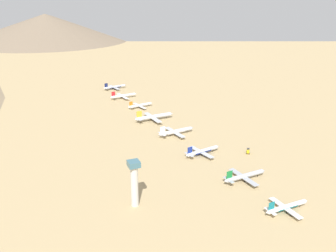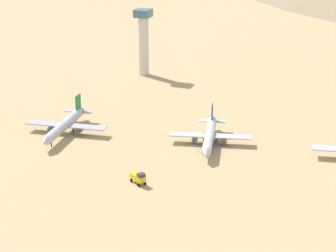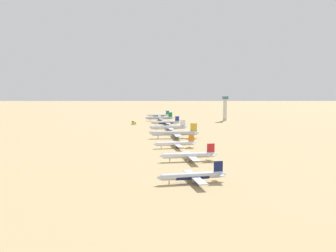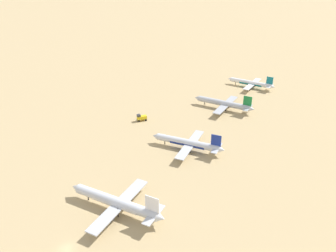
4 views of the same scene
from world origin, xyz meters
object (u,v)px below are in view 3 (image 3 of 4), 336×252
parked_jet_1 (160,118)px  parked_jet_2 (166,122)px  parked_jet_7 (193,176)px  control_tower (225,107)px  service_truck (134,123)px  parked_jet_4 (175,133)px  parked_jet_3 (169,127)px  parked_jet_6 (190,155)px  parked_jet_5 (176,144)px  parked_jet_0 (159,115)px

parked_jet_1 → parked_jet_2: size_ratio=1.05×
parked_jet_1 → parked_jet_7: bearing=93.8°
control_tower → service_truck: bearing=20.9°
control_tower → parked_jet_4: bearing=66.0°
parked_jet_1 → control_tower: (-82.80, -2.60, 13.62)m
parked_jet_3 → service_truck: bearing=-56.9°
parked_jet_7 → parked_jet_6: bearing=-92.1°
parked_jet_1 → parked_jet_5: parked_jet_1 is taller
parked_jet_6 → service_truck: parked_jet_6 is taller
parked_jet_4 → service_truck: size_ratio=7.81×
parked_jet_3 → parked_jet_1: bearing=-84.2°
parked_jet_0 → parked_jet_4: (-17.55, 193.51, 1.09)m
parked_jet_2 → parked_jet_6: bearing=94.1°
parked_jet_1 → parked_jet_6: (-21.54, 243.94, -0.06)m
parked_jet_7 → service_truck: (49.24, -253.08, -1.24)m
parked_jet_3 → parked_jet_5: 96.03m
parked_jet_0 → parked_jet_2: bearing=95.9°
parked_jet_1 → control_tower: bearing=-178.2°
parked_jet_4 → control_tower: control_tower is taller
parked_jet_5 → parked_jet_6: 46.85m
parked_jet_6 → parked_jet_7: 49.57m
parked_jet_1 → parked_jet_2: bearing=98.6°
parked_jet_2 → parked_jet_5: parked_jet_2 is taller
parked_jet_2 → control_tower: control_tower is taller
parked_jet_4 → service_truck: 117.64m
parked_jet_1 → parked_jet_5: 198.15m
parked_jet_3 → parked_jet_7: size_ratio=1.12×
service_truck → parked_jet_0: bearing=-107.9°
service_truck → parked_jet_7: bearing=101.0°
parked_jet_1 → service_truck: (29.51, 40.39, -1.51)m
parked_jet_6 → service_truck: bearing=-75.9°
parked_jet_0 → parked_jet_5: parked_jet_0 is taller
parked_jet_6 → parked_jet_7: (1.81, 49.54, -0.21)m
parked_jet_7 → parked_jet_4: bearing=-88.3°
parked_jet_3 → parked_jet_4: parked_jet_4 is taller
parked_jet_3 → parked_jet_0: bearing=-85.1°
parked_jet_4 → control_tower: size_ratio=1.43×
parked_jet_4 → parked_jet_5: (1.00, 48.54, -1.15)m
parked_jet_0 → control_tower: size_ratio=1.08×
parked_jet_4 → parked_jet_7: (-4.30, 144.38, -0.98)m
parked_jet_4 → parked_jet_6: size_ratio=1.22×
parked_jet_6 → parked_jet_7: bearing=87.9°
parked_jet_0 → parked_jet_3: size_ratio=0.87×
parked_jet_7 → parked_jet_3: bearing=-87.2°
parked_jet_1 → parked_jet_7: (-19.73, 293.47, -0.27)m
parked_jet_3 → service_truck: 73.14m
parked_jet_7 → parked_jet_5: bearing=-86.8°
parked_jet_3 → parked_jet_4: 47.68m
parked_jet_1 → parked_jet_5: (-14.43, 197.63, -0.44)m
parked_jet_5 → control_tower: bearing=-108.9°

